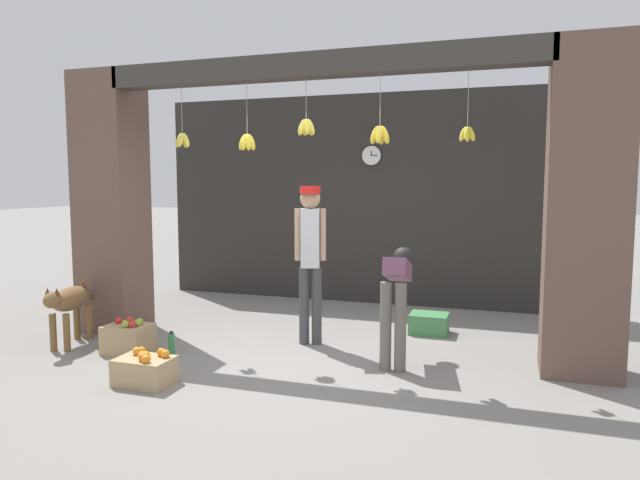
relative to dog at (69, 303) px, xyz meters
name	(u,v)px	position (x,y,z in m)	size (l,w,h in m)	color
ground_plane	(307,356)	(2.59, 0.47, -0.48)	(60.00, 60.00, 0.00)	gray
shop_back_wall	(371,200)	(2.59, 3.28, 1.05)	(6.50, 0.12, 3.07)	#2D2B28
shop_pillar_left	(112,204)	(-0.01, 0.77, 1.05)	(0.70, 0.60, 3.07)	brown
shop_pillar_right	(586,210)	(5.19, 0.77, 1.05)	(0.70, 0.60, 3.07)	brown
storefront_awning	(310,70)	(2.58, 0.59, 2.42)	(4.60, 0.30, 0.96)	#3D3833
dog	(69,303)	(0.00, 0.00, 0.00)	(0.39, 0.92, 0.70)	brown
shopkeeper	(310,250)	(2.47, 0.91, 0.56)	(0.33, 0.30, 1.75)	#424247
worker_stooping	(397,289)	(3.50, 0.54, 0.26)	(0.27, 0.84, 1.11)	#6B665B
fruit_crate_oranges	(145,370)	(1.50, -0.76, -0.35)	(0.49, 0.34, 0.31)	tan
fruit_crate_apples	(128,338)	(0.77, -0.02, -0.32)	(0.46, 0.36, 0.37)	tan
produce_box_green	(429,323)	(3.66, 1.77, -0.36)	(0.44, 0.37, 0.24)	#42844C
water_bottle	(172,343)	(1.21, 0.11, -0.37)	(0.07, 0.07, 0.23)	#38934C
wall_clock	(372,156)	(2.61, 3.20, 1.69)	(0.29, 0.03, 0.29)	black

